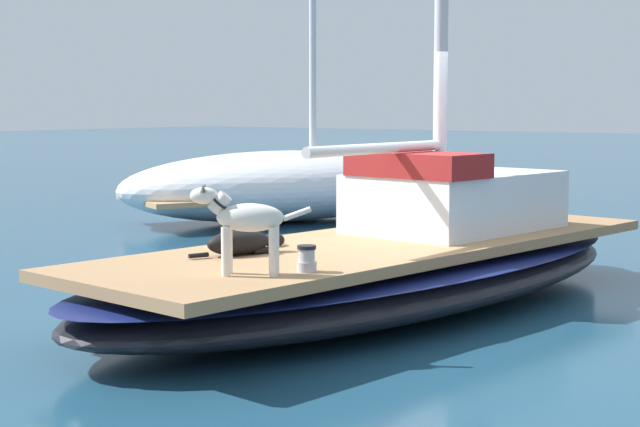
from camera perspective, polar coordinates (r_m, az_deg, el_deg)
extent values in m
plane|color=navy|center=(9.88, 3.56, -5.34)|extent=(120.00, 120.00, 0.00)
ellipsoid|color=black|center=(9.83, 3.57, -3.74)|extent=(3.15, 7.40, 0.56)
ellipsoid|color=navy|center=(9.80, 3.58, -2.70)|extent=(3.17, 7.44, 0.08)
cube|color=#A37A51|center=(9.78, 3.58, -1.83)|extent=(2.65, 6.78, 0.10)
cylinder|color=silver|center=(9.47, 3.35, 3.69)|extent=(0.10, 2.20, 0.10)
cube|color=silver|center=(10.68, 7.68, 0.69)|extent=(1.60, 2.32, 0.60)
cube|color=maroon|center=(9.99, 5.51, 2.76)|extent=(1.39, 0.82, 0.24)
ellipsoid|color=black|center=(8.84, -4.63, -1.64)|extent=(0.43, 0.65, 0.22)
ellipsoid|color=black|center=(9.03, -2.59, -1.53)|extent=(0.19, 0.23, 0.13)
cone|color=black|center=(9.06, -2.74, -1.16)|extent=(0.05, 0.05, 0.05)
cone|color=black|center=(8.98, -2.44, -1.22)|extent=(0.05, 0.05, 0.05)
cylinder|color=black|center=(9.01, -3.65, -2.01)|extent=(0.11, 0.19, 0.06)
cylinder|color=black|center=(8.90, -3.26, -2.10)|extent=(0.11, 0.19, 0.06)
cylinder|color=black|center=(8.67, -6.87, -2.36)|extent=(0.09, 0.18, 0.04)
ellipsoid|color=silver|center=(7.76, -3.96, -0.23)|extent=(0.55, 0.48, 0.22)
cylinder|color=silver|center=(7.75, -5.34, -2.16)|extent=(0.07, 0.07, 0.38)
cylinder|color=silver|center=(7.87, -5.21, -2.02)|extent=(0.07, 0.07, 0.38)
cylinder|color=silver|center=(7.70, -2.65, -2.18)|extent=(0.07, 0.07, 0.38)
cylinder|color=silver|center=(7.83, -2.57, -2.04)|extent=(0.07, 0.07, 0.38)
cylinder|color=silver|center=(7.77, -5.68, 0.59)|extent=(0.22, 0.20, 0.19)
ellipsoid|color=silver|center=(7.79, -6.56, 1.01)|extent=(0.25, 0.23, 0.13)
cone|color=#504E4A|center=(7.74, -6.61, 1.42)|extent=(0.05, 0.05, 0.06)
cone|color=#504E4A|center=(7.83, -6.51, 1.47)|extent=(0.05, 0.05, 0.06)
torus|color=black|center=(7.77, -5.68, 0.59)|extent=(0.17, 0.18, 0.10)
cylinder|color=silver|center=(7.72, -1.30, -0.02)|extent=(0.21, 0.16, 0.12)
cylinder|color=#B7B7BC|center=(7.94, -0.75, -3.02)|extent=(0.16, 0.16, 0.08)
cylinder|color=#B7B7BC|center=(7.93, -0.76, -2.38)|extent=(0.13, 0.13, 0.10)
cylinder|color=black|center=(7.92, -0.76, -1.91)|extent=(0.15, 0.15, 0.03)
torus|color=beige|center=(9.42, -2.92, -1.69)|extent=(0.32, 0.32, 0.04)
ellipsoid|color=white|center=(17.16, -2.12, 1.57)|extent=(4.68, 6.31, 1.19)
cube|color=tan|center=(17.17, -2.11, 1.08)|extent=(3.98, 5.57, 0.08)
cube|color=silver|center=(17.34, -0.83, 2.13)|extent=(1.98, 2.15, 0.52)
cube|color=maroon|center=(16.74, -5.23, 1.68)|extent=(1.87, 2.10, 0.36)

